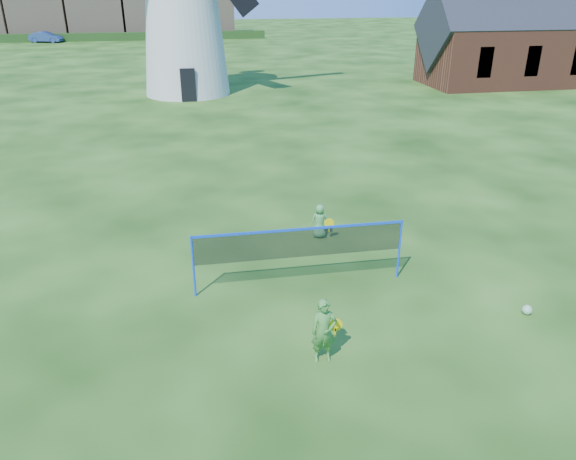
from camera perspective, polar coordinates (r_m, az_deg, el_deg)
The scene contains 10 objects.
ground at distance 12.92m, azimuth -0.47°, elevation -7.04°, with size 220.00×220.00×0.00m, color black.
windmill at distance 37.56m, azimuth -11.03°, elevation 22.51°, with size 11.61×5.51×16.44m.
chapel at distance 44.03m, azimuth 22.31°, elevation 17.74°, with size 12.44×6.03×10.52m.
badminton_net at distance 12.84m, azimuth 1.23°, elevation -1.47°, with size 5.05×0.05×1.55m.
player_girl at distance 10.62m, azimuth 3.78°, elevation -10.49°, with size 0.68×0.37×1.34m.
player_boy at distance 15.70m, azimuth 3.35°, elevation 0.94°, with size 0.63×0.44×1.00m.
play_ball at distance 13.36m, azimuth 23.70°, elevation -7.64°, with size 0.22×0.22×0.22m, color green.
terraced_houses at distance 85.66m, azimuth -26.70°, elevation 20.07°, with size 57.55×8.40×7.98m.
hedge at distance 79.70m, azimuth -26.31°, elevation 17.51°, with size 62.00×0.80×1.00m, color #193814.
car_right at distance 78.04m, azimuth -23.96°, elevation 17.93°, with size 1.37×3.93×1.29m, color navy.
Camera 1 is at (-1.89, -10.87, 6.73)m, focal length 34.06 mm.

